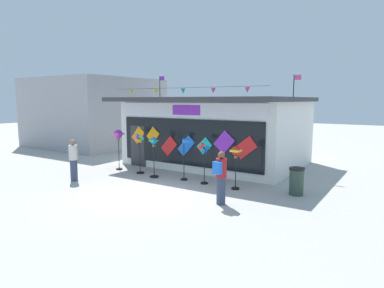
% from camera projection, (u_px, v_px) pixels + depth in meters
% --- Properties ---
extents(ground_plane, '(80.00, 80.00, 0.00)m').
position_uv_depth(ground_plane, '(147.00, 194.00, 11.58)').
color(ground_plane, '#ADAAA5').
extents(kite_shop_building, '(8.49, 6.73, 4.58)m').
position_uv_depth(kite_shop_building, '(217.00, 130.00, 17.09)').
color(kite_shop_building, silver).
rests_on(kite_shop_building, ground_plane).
extents(wind_spinner_far_left, '(0.40, 0.40, 1.88)m').
position_uv_depth(wind_spinner_far_left, '(118.00, 137.00, 15.47)').
color(wind_spinner_far_left, black).
rests_on(wind_spinner_far_left, ground_plane).
extents(wind_spinner_left, '(0.40, 0.35, 1.77)m').
position_uv_depth(wind_spinner_left, '(139.00, 148.00, 14.68)').
color(wind_spinner_left, black).
rests_on(wind_spinner_left, ground_plane).
extents(wind_spinner_center_left, '(0.38, 0.38, 1.71)m').
position_uv_depth(wind_spinner_center_left, '(154.00, 149.00, 13.95)').
color(wind_spinner_center_left, black).
rests_on(wind_spinner_center_left, ground_plane).
extents(wind_spinner_center_right, '(0.58, 0.28, 1.72)m').
position_uv_depth(wind_spinner_center_right, '(187.00, 149.00, 13.37)').
color(wind_spinner_center_right, black).
rests_on(wind_spinner_center_right, ground_plane).
extents(wind_spinner_right, '(0.41, 0.29, 1.63)m').
position_uv_depth(wind_spinner_right, '(204.00, 155.00, 12.84)').
color(wind_spinner_right, black).
rests_on(wind_spinner_right, ground_plane).
extents(wind_spinner_far_right, '(0.34, 0.34, 1.60)m').
position_uv_depth(wind_spinner_far_right, '(236.00, 155.00, 12.05)').
color(wind_spinner_far_right, black).
rests_on(wind_spinner_far_right, ground_plane).
extents(person_near_camera, '(0.35, 0.47, 1.68)m').
position_uv_depth(person_near_camera, '(221.00, 177.00, 10.35)').
color(person_near_camera, '#333D56').
rests_on(person_near_camera, ground_plane).
extents(person_mid_plaza, '(0.34, 0.34, 1.68)m').
position_uv_depth(person_mid_plaza, '(73.00, 160.00, 13.40)').
color(person_mid_plaza, '#333D56').
rests_on(person_mid_plaza, ground_plane).
extents(trash_bin, '(0.52, 0.52, 0.96)m').
position_uv_depth(trash_bin, '(296.00, 181.00, 11.44)').
color(trash_bin, '#2D4238').
rests_on(trash_bin, ground_plane).
extents(neighbour_building, '(7.47, 7.41, 4.72)m').
position_uv_depth(neighbour_building, '(95.00, 112.00, 24.18)').
color(neighbour_building, '#99999E').
rests_on(neighbour_building, ground_plane).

